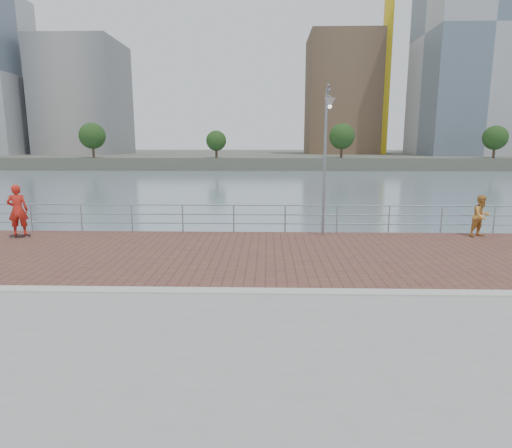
{
  "coord_description": "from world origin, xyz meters",
  "views": [
    {
      "loc": [
        0.32,
        -9.77,
        3.56
      ],
      "look_at": [
        0.0,
        2.0,
        1.3
      ],
      "focal_mm": 30.0,
      "sensor_mm": 36.0,
      "label": 1
    }
  ],
  "objects_px": {
    "guardrail": "(259,215)",
    "bystander": "(481,216)",
    "skateboarder": "(18,210)",
    "street_lamp": "(327,136)"
  },
  "relations": [
    {
      "from": "guardrail",
      "to": "bystander",
      "type": "bearing_deg",
      "value": -4.21
    },
    {
      "from": "bystander",
      "to": "skateboarder",
      "type": "bearing_deg",
      "value": 161.4
    },
    {
      "from": "guardrail",
      "to": "skateboarder",
      "type": "xyz_separation_m",
      "value": [
        -9.03,
        -1.23,
        0.37
      ]
    },
    {
      "from": "guardrail",
      "to": "skateboarder",
      "type": "height_order",
      "value": "skateboarder"
    },
    {
      "from": "street_lamp",
      "to": "skateboarder",
      "type": "relative_size",
      "value": 2.78
    },
    {
      "from": "skateboarder",
      "to": "bystander",
      "type": "bearing_deg",
      "value": 163.05
    },
    {
      "from": "street_lamp",
      "to": "bystander",
      "type": "relative_size",
      "value": 3.37
    },
    {
      "from": "bystander",
      "to": "guardrail",
      "type": "bearing_deg",
      "value": 155.19
    },
    {
      "from": "skateboarder",
      "to": "street_lamp",
      "type": "bearing_deg",
      "value": 162.73
    },
    {
      "from": "guardrail",
      "to": "street_lamp",
      "type": "distance_m",
      "value": 4.06
    }
  ]
}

